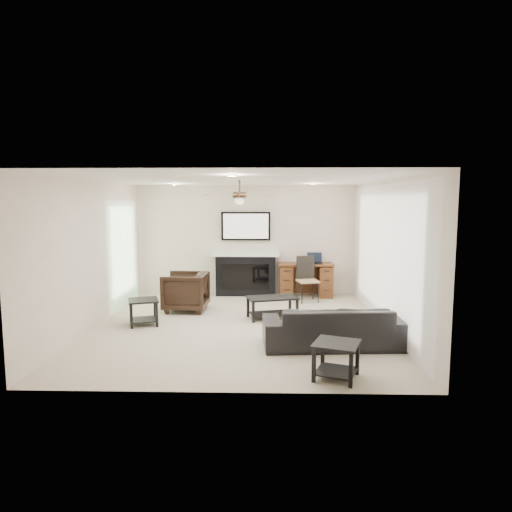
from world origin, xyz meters
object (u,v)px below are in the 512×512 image
object	(u,v)px
fireplace_unit	(246,254)
desk	(306,280)
coffee_table	(272,308)
sofa	(334,326)
armchair	(186,292)

from	to	relation	value
fireplace_unit	desk	distance (m)	1.48
coffee_table	desk	distance (m)	2.11
sofa	desk	size ratio (longest dim) A/B	1.71
desk	armchair	bearing A→B (deg)	-150.35
coffee_table	fireplace_unit	world-z (taller)	fireplace_unit
armchair	desk	bearing A→B (deg)	122.30
fireplace_unit	coffee_table	bearing A→B (deg)	-73.84
armchair	desk	world-z (taller)	armchair
armchair	coffee_table	world-z (taller)	armchair
sofa	armchair	world-z (taller)	armchair
coffee_table	desk	size ratio (longest dim) A/B	0.74
coffee_table	desk	world-z (taller)	desk
coffee_table	sofa	bearing A→B (deg)	-76.16
armchair	fireplace_unit	world-z (taller)	fireplace_unit
coffee_table	desk	bearing A→B (deg)	52.98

